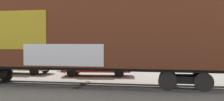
% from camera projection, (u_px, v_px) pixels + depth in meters
% --- Properties ---
extents(ground_plane, '(260.00, 260.00, 0.00)m').
position_uv_depth(ground_plane, '(87.00, 86.00, 15.25)').
color(ground_plane, slate).
extents(track, '(60.02, 3.29, 0.08)m').
position_uv_depth(track, '(71.00, 85.00, 15.44)').
color(track, '#4C4742').
rests_on(track, ground_plane).
extents(freight_car, '(17.28, 3.07, 4.95)m').
position_uv_depth(freight_car, '(78.00, 34.00, 15.28)').
color(freight_car, '#5B2B19').
rests_on(freight_car, ground_plane).
extents(flagpole, '(1.20, 1.09, 8.87)m').
position_uv_depth(flagpole, '(58.00, 10.00, 29.13)').
color(flagpole, silver).
rests_on(flagpole, ground_plane).
extents(hillside, '(153.96, 30.94, 15.74)m').
position_uv_depth(hillside, '(158.00, 33.00, 92.43)').
color(hillside, gray).
rests_on(hillside, ground_plane).
extents(parked_car_tan, '(4.67, 2.02, 1.60)m').
position_uv_depth(parked_car_tan, '(20.00, 63.00, 21.28)').
color(parked_car_tan, '#9E8966').
rests_on(parked_car_tan, ground_plane).
extents(parked_car_red, '(4.95, 2.39, 1.58)m').
position_uv_depth(parked_car_red, '(96.00, 64.00, 19.83)').
color(parked_car_red, '#B21E1E').
rests_on(parked_car_red, ground_plane).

